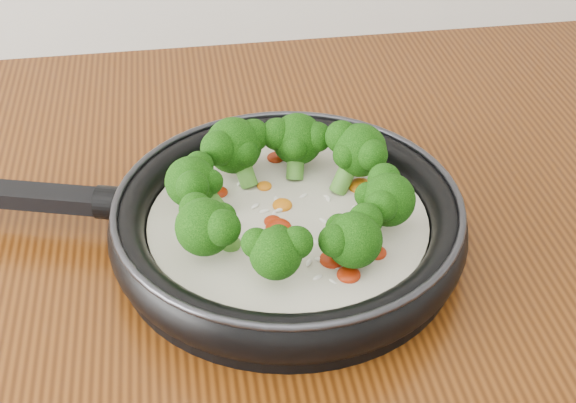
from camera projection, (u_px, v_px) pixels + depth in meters
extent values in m
cylinder|color=black|center=(288.00, 242.00, 0.69)|extent=(0.36, 0.36, 0.01)
torus|color=black|center=(288.00, 222.00, 0.68)|extent=(0.38, 0.38, 0.03)
torus|color=#2D2D33|center=(288.00, 202.00, 0.67)|extent=(0.37, 0.37, 0.01)
cube|color=black|center=(26.00, 196.00, 0.70)|extent=(0.18, 0.07, 0.02)
cylinder|color=black|center=(113.00, 203.00, 0.69)|extent=(0.04, 0.04, 0.03)
cylinder|color=beige|center=(288.00, 228.00, 0.68)|extent=(0.30, 0.30, 0.02)
ellipsoid|color=#9E2107|center=(332.00, 259.00, 0.63)|extent=(0.03, 0.03, 0.01)
ellipsoid|color=#9E2107|center=(276.00, 158.00, 0.75)|extent=(0.02, 0.02, 0.01)
ellipsoid|color=orange|center=(270.00, 253.00, 0.64)|extent=(0.02, 0.02, 0.01)
ellipsoid|color=#9E2107|center=(278.00, 228.00, 0.67)|extent=(0.03, 0.03, 0.01)
ellipsoid|color=#9E2107|center=(376.00, 253.00, 0.64)|extent=(0.02, 0.02, 0.01)
ellipsoid|color=orange|center=(361.00, 186.00, 0.71)|extent=(0.03, 0.03, 0.01)
ellipsoid|color=#9E2107|center=(237.00, 164.00, 0.74)|extent=(0.01, 0.01, 0.01)
ellipsoid|color=#9E2107|center=(349.00, 275.00, 0.62)|extent=(0.02, 0.02, 0.01)
ellipsoid|color=orange|center=(282.00, 205.00, 0.69)|extent=(0.02, 0.02, 0.01)
ellipsoid|color=#9E2107|center=(219.00, 192.00, 0.71)|extent=(0.02, 0.02, 0.01)
ellipsoid|color=#9E2107|center=(274.00, 238.00, 0.66)|extent=(0.03, 0.03, 0.01)
ellipsoid|color=orange|center=(264.00, 186.00, 0.71)|extent=(0.02, 0.02, 0.01)
ellipsoid|color=#9E2107|center=(358.00, 222.00, 0.67)|extent=(0.03, 0.03, 0.01)
ellipsoid|color=#9E2107|center=(280.00, 231.00, 0.66)|extent=(0.02, 0.02, 0.01)
ellipsoid|color=orange|center=(235.00, 165.00, 0.74)|extent=(0.02, 0.02, 0.01)
ellipsoid|color=#9E2107|center=(273.00, 221.00, 0.67)|extent=(0.02, 0.02, 0.01)
ellipsoid|color=white|center=(276.00, 199.00, 0.70)|extent=(0.00, 0.01, 0.00)
ellipsoid|color=white|center=(320.00, 260.00, 0.63)|extent=(0.01, 0.01, 0.00)
ellipsoid|color=white|center=(240.00, 183.00, 0.72)|extent=(0.01, 0.01, 0.00)
ellipsoid|color=white|center=(309.00, 263.00, 0.63)|extent=(0.01, 0.01, 0.00)
ellipsoid|color=white|center=(280.00, 210.00, 0.69)|extent=(0.01, 0.01, 0.00)
ellipsoid|color=white|center=(318.00, 277.00, 0.62)|extent=(0.01, 0.01, 0.00)
ellipsoid|color=white|center=(328.00, 199.00, 0.70)|extent=(0.00, 0.01, 0.00)
ellipsoid|color=white|center=(386.00, 178.00, 0.73)|extent=(0.01, 0.01, 0.00)
ellipsoid|color=white|center=(333.00, 282.00, 0.62)|extent=(0.01, 0.01, 0.00)
ellipsoid|color=white|center=(194.00, 243.00, 0.65)|extent=(0.01, 0.01, 0.00)
ellipsoid|color=white|center=(345.00, 244.00, 0.65)|extent=(0.01, 0.01, 0.00)
ellipsoid|color=white|center=(277.00, 220.00, 0.68)|extent=(0.01, 0.01, 0.00)
ellipsoid|color=white|center=(335.00, 268.00, 0.63)|extent=(0.01, 0.01, 0.00)
ellipsoid|color=white|center=(264.00, 211.00, 0.68)|extent=(0.01, 0.01, 0.00)
ellipsoid|color=white|center=(323.00, 221.00, 0.67)|extent=(0.01, 0.01, 0.00)
ellipsoid|color=white|center=(237.00, 225.00, 0.67)|extent=(0.01, 0.01, 0.00)
ellipsoid|color=white|center=(354.00, 209.00, 0.69)|extent=(0.01, 0.01, 0.00)
ellipsoid|color=white|center=(303.00, 196.00, 0.70)|extent=(0.01, 0.01, 0.00)
ellipsoid|color=white|center=(360.00, 230.00, 0.67)|extent=(0.01, 0.01, 0.00)
ellipsoid|color=white|center=(314.00, 242.00, 0.65)|extent=(0.01, 0.01, 0.00)
ellipsoid|color=white|center=(274.00, 213.00, 0.69)|extent=(0.01, 0.01, 0.00)
ellipsoid|color=white|center=(239.00, 154.00, 0.76)|extent=(0.01, 0.01, 0.00)
ellipsoid|color=white|center=(327.00, 197.00, 0.70)|extent=(0.01, 0.01, 0.00)
ellipsoid|color=white|center=(345.00, 220.00, 0.68)|extent=(0.01, 0.01, 0.00)
ellipsoid|color=white|center=(268.00, 261.00, 0.63)|extent=(0.01, 0.01, 0.00)
ellipsoid|color=white|center=(255.00, 206.00, 0.69)|extent=(0.01, 0.01, 0.00)
cylinder|color=#559531|center=(367.00, 215.00, 0.66)|extent=(0.04, 0.03, 0.04)
sphere|color=black|center=(388.00, 200.00, 0.65)|extent=(0.06, 0.06, 0.04)
sphere|color=black|center=(384.00, 180.00, 0.66)|extent=(0.03, 0.03, 0.03)
sphere|color=black|center=(382.00, 206.00, 0.63)|extent=(0.03, 0.03, 0.03)
sphere|color=black|center=(368.00, 195.00, 0.65)|extent=(0.03, 0.03, 0.02)
cylinder|color=#559531|center=(345.00, 174.00, 0.70)|extent=(0.04, 0.03, 0.04)
sphere|color=black|center=(360.00, 150.00, 0.70)|extent=(0.06, 0.06, 0.05)
sphere|color=black|center=(342.00, 137.00, 0.71)|extent=(0.04, 0.04, 0.03)
sphere|color=black|center=(372.00, 155.00, 0.69)|extent=(0.03, 0.03, 0.03)
sphere|color=black|center=(346.00, 155.00, 0.69)|extent=(0.03, 0.03, 0.02)
cylinder|color=#559531|center=(296.00, 163.00, 0.72)|extent=(0.02, 0.03, 0.03)
sphere|color=black|center=(297.00, 139.00, 0.73)|extent=(0.06, 0.06, 0.05)
sphere|color=black|center=(277.00, 134.00, 0.72)|extent=(0.04, 0.04, 0.03)
sphere|color=black|center=(317.00, 137.00, 0.72)|extent=(0.03, 0.03, 0.03)
sphere|color=black|center=(296.00, 147.00, 0.71)|extent=(0.03, 0.03, 0.02)
cylinder|color=#559531|center=(244.00, 169.00, 0.71)|extent=(0.03, 0.03, 0.04)
sphere|color=black|center=(233.00, 145.00, 0.71)|extent=(0.06, 0.06, 0.05)
sphere|color=black|center=(218.00, 148.00, 0.70)|extent=(0.04, 0.04, 0.03)
sphere|color=black|center=(253.00, 135.00, 0.72)|extent=(0.04, 0.04, 0.03)
sphere|color=black|center=(244.00, 152.00, 0.70)|extent=(0.03, 0.03, 0.03)
cylinder|color=#559531|center=(211.00, 200.00, 0.68)|extent=(0.03, 0.02, 0.04)
sphere|color=black|center=(191.00, 182.00, 0.67)|extent=(0.05, 0.05, 0.04)
sphere|color=black|center=(192.00, 187.00, 0.65)|extent=(0.03, 0.03, 0.03)
sphere|color=black|center=(199.00, 166.00, 0.68)|extent=(0.03, 0.03, 0.03)
sphere|color=black|center=(210.00, 182.00, 0.67)|extent=(0.03, 0.03, 0.02)
cylinder|color=#559531|center=(223.00, 236.00, 0.64)|extent=(0.04, 0.03, 0.04)
sphere|color=black|center=(204.00, 227.00, 0.62)|extent=(0.06, 0.06, 0.05)
sphere|color=black|center=(222.00, 228.00, 0.61)|extent=(0.04, 0.04, 0.03)
sphere|color=black|center=(196.00, 209.00, 0.63)|extent=(0.03, 0.03, 0.03)
sphere|color=black|center=(222.00, 217.00, 0.63)|extent=(0.03, 0.03, 0.02)
cylinder|color=#559531|center=(279.00, 257.00, 0.62)|extent=(0.02, 0.03, 0.04)
sphere|color=black|center=(276.00, 253.00, 0.59)|extent=(0.05, 0.05, 0.04)
sphere|color=black|center=(297.00, 242.00, 0.59)|extent=(0.03, 0.03, 0.03)
sphere|color=black|center=(256.00, 243.00, 0.59)|extent=(0.03, 0.03, 0.02)
sphere|color=black|center=(279.00, 237.00, 0.61)|extent=(0.03, 0.03, 0.02)
cylinder|color=#559531|center=(340.00, 246.00, 0.63)|extent=(0.03, 0.03, 0.03)
sphere|color=black|center=(354.00, 240.00, 0.61)|extent=(0.06, 0.06, 0.04)
sphere|color=black|center=(365.00, 220.00, 0.62)|extent=(0.03, 0.03, 0.03)
sphere|color=black|center=(335.00, 241.00, 0.60)|extent=(0.03, 0.03, 0.03)
sphere|color=black|center=(339.00, 227.00, 0.62)|extent=(0.03, 0.03, 0.02)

